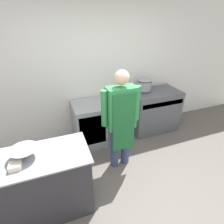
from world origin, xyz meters
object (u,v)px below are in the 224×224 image
Objects in this scene: stove at (153,110)px; mixing_bowl at (25,153)px; stock_pot at (144,84)px; plastic_tub at (15,166)px; person_cook at (121,117)px; fridge_unit at (89,124)px.

stove is 3.41× the size of mixing_bowl.
stove is at bearing -25.42° from stock_pot.
plastic_tub is at bearing -123.42° from mixing_bowl.
stove is at bearing 25.82° from mixing_bowl.
stock_pot is (2.30, 1.42, 0.13)m from plastic_tub.
person_cook reaches higher than mixing_bowl.
fridge_unit is 1.77m from plastic_tub.
stock_pot reaches higher than fridge_unit.
mixing_bowl is (-1.31, -0.39, 0.02)m from person_cook.
stove is at bearing 27.48° from plastic_tub.
stock_pot is (0.90, 0.90, 0.12)m from person_cook.
fridge_unit is 0.51× the size of person_cook.
plastic_tub is (-0.09, -0.13, -0.03)m from mixing_bowl.
person_cook is (0.33, -0.79, 0.51)m from fridge_unit.
person_cook is 1.37m from mixing_bowl.
mixing_bowl is at bearing -163.25° from person_cook.
fridge_unit is at bearing 51.12° from plastic_tub.
person_cook is 5.38× the size of stock_pot.
mixing_bowl reaches higher than stove.
fridge_unit is (-1.46, 0.01, -0.04)m from stove.
stock_pot is at bearing 30.29° from mixing_bowl.
stock_pot is (-0.23, 0.11, 0.60)m from stove.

